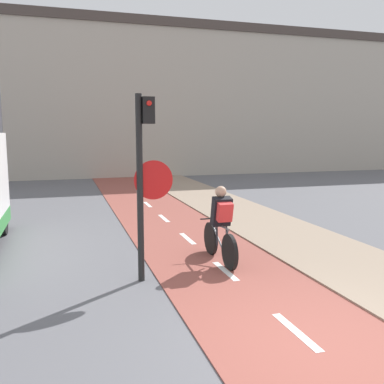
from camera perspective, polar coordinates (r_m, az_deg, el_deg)
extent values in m
plane|color=#5B5B60|center=(5.57, 16.47, -19.78)|extent=(120.00, 120.00, 0.00)
cube|color=brown|center=(5.56, 16.48, -19.69)|extent=(2.58, 60.00, 0.02)
cube|color=white|center=(5.93, 13.71, -17.60)|extent=(0.12, 1.10, 0.00)
cube|color=white|center=(8.02, 4.48, -10.45)|extent=(0.12, 1.10, 0.00)
cube|color=white|center=(10.29, -0.60, -6.22)|extent=(0.12, 1.10, 0.00)
cube|color=white|center=(12.65, -3.78, -3.52)|extent=(0.12, 1.10, 0.00)
cube|color=white|center=(15.06, -5.93, -1.66)|extent=(0.12, 1.10, 0.00)
cube|color=#B2A899|center=(26.37, -10.96, 11.36)|extent=(60.00, 5.00, 8.24)
cube|color=#473D38|center=(26.98, -11.23, 20.66)|extent=(60.00, 5.20, 0.50)
cylinder|color=black|center=(7.26, -6.95, 0.29)|extent=(0.11, 0.11, 3.18)
cube|color=black|center=(7.23, -5.90, 10.78)|extent=(0.20, 0.20, 0.44)
sphere|color=red|center=(7.12, -5.74, 11.70)|extent=(0.09, 0.09, 0.09)
cone|color=red|center=(7.28, -5.14, 1.60)|extent=(0.67, 0.01, 0.67)
cone|color=silver|center=(7.28, -5.15, 1.60)|extent=(0.60, 0.02, 0.60)
cylinder|color=black|center=(8.05, 5.05, -8.00)|extent=(0.07, 0.68, 0.68)
cylinder|color=black|center=(9.02, 2.51, -6.21)|extent=(0.07, 0.68, 0.68)
cylinder|color=slate|center=(8.67, 3.24, -5.57)|extent=(0.04, 0.68, 0.42)
cylinder|color=slate|center=(8.22, 4.43, -6.23)|extent=(0.04, 0.35, 0.45)
cylinder|color=slate|center=(8.47, 3.63, -4.42)|extent=(0.04, 0.99, 0.07)
cylinder|color=slate|center=(8.23, 4.52, -7.69)|extent=(0.04, 0.41, 0.05)
cylinder|color=black|center=(8.92, 2.52, -3.55)|extent=(0.46, 0.03, 0.03)
cube|color=black|center=(8.30, 3.93, -2.58)|extent=(0.36, 0.31, 0.59)
sphere|color=tan|center=(8.28, 3.86, 0.04)|extent=(0.22, 0.22, 0.22)
cylinder|color=#232328|center=(8.33, 3.34, -5.67)|extent=(0.04, 0.07, 0.43)
cylinder|color=#232328|center=(8.40, 4.63, -5.56)|extent=(0.04, 0.07, 0.43)
cube|color=red|center=(8.13, 4.38, -2.67)|extent=(0.28, 0.23, 0.39)
cylinder|color=black|center=(11.67, -23.94, -3.56)|extent=(0.18, 0.70, 0.70)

